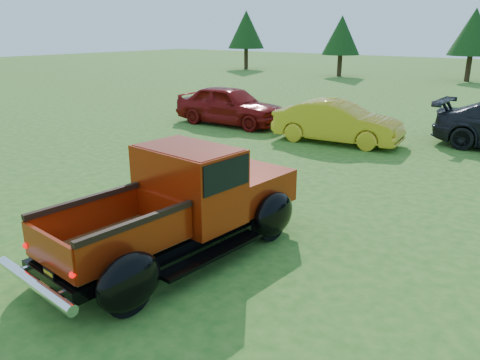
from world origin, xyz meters
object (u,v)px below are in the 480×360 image
at_px(tree_far_west, 246,30).
at_px(show_car_red, 230,105).
at_px(pickup_truck, 190,201).
at_px(tree_west, 341,35).
at_px(tree_mid_left, 474,32).
at_px(show_car_yellow, 337,122).

distance_m(tree_far_west, show_car_red, 26.76).
height_order(tree_far_west, show_car_red, tree_far_west).
bearing_deg(pickup_truck, show_car_red, 128.88).
xyz_separation_m(tree_west, pickup_truck, (11.79, -29.52, -2.27)).
height_order(tree_west, tree_mid_left, tree_mid_left).
bearing_deg(show_car_red, tree_far_west, 32.10).
relative_size(tree_far_west, tree_west, 1.13).
bearing_deg(tree_west, tree_far_west, 174.29).
relative_size(tree_mid_left, show_car_red, 1.13).
distance_m(tree_far_west, pickup_truck, 37.60).
height_order(tree_far_west, show_car_yellow, tree_far_west).
relative_size(tree_far_west, pickup_truck, 1.06).
distance_m(tree_mid_left, show_car_red, 23.06).
bearing_deg(tree_west, pickup_truck, -68.23).
relative_size(pickup_truck, show_car_yellow, 1.18).
height_order(tree_west, show_car_yellow, tree_west).
bearing_deg(tree_far_west, show_car_yellow, -47.28).
xyz_separation_m(tree_mid_left, pickup_truck, (2.79, -31.52, -2.54)).
bearing_deg(tree_far_west, show_car_red, -54.39).
bearing_deg(show_car_yellow, pickup_truck, -177.30).
height_order(tree_far_west, tree_mid_left, tree_far_west).
bearing_deg(pickup_truck, tree_west, 115.34).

